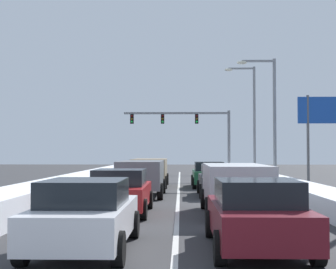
{
  "coord_description": "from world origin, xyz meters",
  "views": [
    {
      "loc": [
        0.12,
        -4.76,
        2.1
      ],
      "look_at": [
        -0.7,
        27.22,
        3.2
      ],
      "focal_mm": 53.78,
      "sensor_mm": 36.0,
      "label": 1
    }
  ],
  "objects_px": {
    "sedan_charcoal_right_lane_third": "(219,180)",
    "sedan_white_center_lane_nearest": "(86,214)",
    "suv_silver_right_lane_second": "(235,184)",
    "sedan_maroon_right_lane_nearest": "(256,214)",
    "street_lamp_right_far": "(251,112)",
    "roadside_sign_right": "(325,120)",
    "sedan_red_center_lane_second": "(120,191)",
    "sedan_green_right_lane_fourth": "(209,174)",
    "suv_tan_center_lane_fourth": "(150,170)",
    "street_lamp_right_mid": "(269,109)",
    "suv_gray_center_lane_third": "(141,175)",
    "traffic_light_gantry": "(191,125)"
  },
  "relations": [
    {
      "from": "sedan_maroon_right_lane_nearest",
      "to": "sedan_red_center_lane_second",
      "type": "relative_size",
      "value": 1.0
    },
    {
      "from": "sedan_green_right_lane_fourth",
      "to": "suv_tan_center_lane_fourth",
      "type": "bearing_deg",
      "value": 173.92
    },
    {
      "from": "suv_gray_center_lane_third",
      "to": "street_lamp_right_far",
      "type": "xyz_separation_m",
      "value": [
        7.85,
        19.55,
        4.53
      ]
    },
    {
      "from": "suv_silver_right_lane_second",
      "to": "suv_gray_center_lane_third",
      "type": "distance_m",
      "value": 7.74
    },
    {
      "from": "suv_tan_center_lane_fourth",
      "to": "roadside_sign_right",
      "type": "relative_size",
      "value": 0.89
    },
    {
      "from": "sedan_white_center_lane_nearest",
      "to": "street_lamp_right_far",
      "type": "bearing_deg",
      "value": 76.14
    },
    {
      "from": "suv_silver_right_lane_second",
      "to": "sedan_maroon_right_lane_nearest",
      "type": "bearing_deg",
      "value": -91.96
    },
    {
      "from": "sedan_red_center_lane_second",
      "to": "roadside_sign_right",
      "type": "relative_size",
      "value": 0.82
    },
    {
      "from": "sedan_maroon_right_lane_nearest",
      "to": "traffic_light_gantry",
      "type": "distance_m",
      "value": 39.34
    },
    {
      "from": "suv_gray_center_lane_third",
      "to": "roadside_sign_right",
      "type": "height_order",
      "value": "roadside_sign_right"
    },
    {
      "from": "sedan_maroon_right_lane_nearest",
      "to": "roadside_sign_right",
      "type": "relative_size",
      "value": 0.82
    },
    {
      "from": "sedan_maroon_right_lane_nearest",
      "to": "sedan_green_right_lane_fourth",
      "type": "xyz_separation_m",
      "value": [
        0.04,
        19.08,
        0.0
      ]
    },
    {
      "from": "sedan_maroon_right_lane_nearest",
      "to": "sedan_charcoal_right_lane_third",
      "type": "distance_m",
      "value": 13.16
    },
    {
      "from": "suv_silver_right_lane_second",
      "to": "street_lamp_right_far",
      "type": "relative_size",
      "value": 0.52
    },
    {
      "from": "sedan_white_center_lane_nearest",
      "to": "suv_silver_right_lane_second",
      "type": "bearing_deg",
      "value": 57.97
    },
    {
      "from": "suv_gray_center_lane_third",
      "to": "street_lamp_right_far",
      "type": "distance_m",
      "value": 21.55
    },
    {
      "from": "suv_gray_center_lane_third",
      "to": "suv_tan_center_lane_fourth",
      "type": "height_order",
      "value": "same"
    },
    {
      "from": "sedan_charcoal_right_lane_third",
      "to": "street_lamp_right_far",
      "type": "relative_size",
      "value": 0.48
    },
    {
      "from": "sedan_charcoal_right_lane_third",
      "to": "street_lamp_right_mid",
      "type": "bearing_deg",
      "value": 67.6
    },
    {
      "from": "sedan_white_center_lane_nearest",
      "to": "sedan_red_center_lane_second",
      "type": "distance_m",
      "value": 6.27
    },
    {
      "from": "sedan_charcoal_right_lane_third",
      "to": "sedan_white_center_lane_nearest",
      "type": "xyz_separation_m",
      "value": [
        -3.85,
        -13.3,
        0.0
      ]
    },
    {
      "from": "street_lamp_right_mid",
      "to": "street_lamp_right_far",
      "type": "height_order",
      "value": "street_lamp_right_far"
    },
    {
      "from": "sedan_maroon_right_lane_nearest",
      "to": "sedan_red_center_lane_second",
      "type": "xyz_separation_m",
      "value": [
        -3.65,
        6.13,
        0.0
      ]
    },
    {
      "from": "suv_tan_center_lane_fourth",
      "to": "traffic_light_gantry",
      "type": "bearing_deg",
      "value": 81.53
    },
    {
      "from": "street_lamp_right_far",
      "to": "roadside_sign_right",
      "type": "distance_m",
      "value": 13.25
    },
    {
      "from": "sedan_red_center_lane_second",
      "to": "sedan_charcoal_right_lane_third",
      "type": "bearing_deg",
      "value": 61.2
    },
    {
      "from": "suv_gray_center_lane_third",
      "to": "traffic_light_gantry",
      "type": "distance_m",
      "value": 26.74
    },
    {
      "from": "sedan_white_center_lane_nearest",
      "to": "roadside_sign_right",
      "type": "distance_m",
      "value": 22.55
    },
    {
      "from": "sedan_red_center_lane_second",
      "to": "sedan_maroon_right_lane_nearest",
      "type": "bearing_deg",
      "value": -59.23
    },
    {
      "from": "sedan_charcoal_right_lane_third",
      "to": "suv_tan_center_lane_fourth",
      "type": "distance_m",
      "value": 7.3
    },
    {
      "from": "sedan_charcoal_right_lane_third",
      "to": "traffic_light_gantry",
      "type": "distance_m",
      "value": 26.28
    },
    {
      "from": "sedan_charcoal_right_lane_third",
      "to": "roadside_sign_right",
      "type": "bearing_deg",
      "value": 42.83
    },
    {
      "from": "suv_gray_center_lane_third",
      "to": "roadside_sign_right",
      "type": "bearing_deg",
      "value": 32.39
    },
    {
      "from": "street_lamp_right_mid",
      "to": "street_lamp_right_far",
      "type": "bearing_deg",
      "value": 90.11
    },
    {
      "from": "suv_silver_right_lane_second",
      "to": "sedan_green_right_lane_fourth",
      "type": "relative_size",
      "value": 1.09
    },
    {
      "from": "sedan_green_right_lane_fourth",
      "to": "suv_tan_center_lane_fourth",
      "type": "height_order",
      "value": "suv_tan_center_lane_fourth"
    },
    {
      "from": "sedan_maroon_right_lane_nearest",
      "to": "roadside_sign_right",
      "type": "distance_m",
      "value": 20.95
    },
    {
      "from": "sedan_charcoal_right_lane_third",
      "to": "sedan_green_right_lane_fourth",
      "type": "distance_m",
      "value": 5.92
    },
    {
      "from": "sedan_maroon_right_lane_nearest",
      "to": "suv_tan_center_lane_fourth",
      "type": "bearing_deg",
      "value": 100.14
    },
    {
      "from": "sedan_charcoal_right_lane_third",
      "to": "sedan_white_center_lane_nearest",
      "type": "relative_size",
      "value": 1.0
    },
    {
      "from": "sedan_green_right_lane_fourth",
      "to": "roadside_sign_right",
      "type": "bearing_deg",
      "value": 3.21
    },
    {
      "from": "roadside_sign_right",
      "to": "sedan_red_center_lane_second",
      "type": "bearing_deg",
      "value": -128.66
    },
    {
      "from": "street_lamp_right_far",
      "to": "street_lamp_right_mid",
      "type": "bearing_deg",
      "value": -89.89
    },
    {
      "from": "suv_tan_center_lane_fourth",
      "to": "street_lamp_right_mid",
      "type": "distance_m",
      "value": 9.65
    },
    {
      "from": "sedan_red_center_lane_second",
      "to": "traffic_light_gantry",
      "type": "height_order",
      "value": "traffic_light_gantry"
    },
    {
      "from": "sedan_maroon_right_lane_nearest",
      "to": "suv_tan_center_lane_fourth",
      "type": "distance_m",
      "value": 19.76
    },
    {
      "from": "sedan_white_center_lane_nearest",
      "to": "street_lamp_right_mid",
      "type": "relative_size",
      "value": 0.53
    },
    {
      "from": "sedan_green_right_lane_fourth",
      "to": "traffic_light_gantry",
      "type": "bearing_deg",
      "value": 91.67
    },
    {
      "from": "sedan_green_right_lane_fourth",
      "to": "traffic_light_gantry",
      "type": "distance_m",
      "value": 20.45
    },
    {
      "from": "suv_tan_center_lane_fourth",
      "to": "sedan_maroon_right_lane_nearest",
      "type": "bearing_deg",
      "value": -79.86
    }
  ]
}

